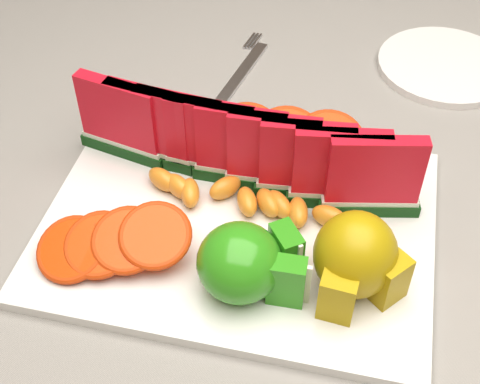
{
  "coord_description": "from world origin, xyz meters",
  "views": [
    {
      "loc": [
        0.02,
        -0.53,
        1.28
      ],
      "look_at": [
        -0.08,
        -0.07,
        0.81
      ],
      "focal_mm": 50.0,
      "sensor_mm": 36.0,
      "label": 1
    }
  ],
  "objects_px": {
    "side_plate": "(445,66)",
    "fork": "(240,74)",
    "apple_cluster": "(248,263)",
    "pear_cluster": "(356,259)",
    "platter": "(239,224)"
  },
  "relations": [
    {
      "from": "side_plate",
      "to": "fork",
      "type": "height_order",
      "value": "side_plate"
    },
    {
      "from": "fork",
      "to": "platter",
      "type": "bearing_deg",
      "value": -77.53
    },
    {
      "from": "apple_cluster",
      "to": "fork",
      "type": "relative_size",
      "value": 0.61
    },
    {
      "from": "apple_cluster",
      "to": "fork",
      "type": "xyz_separation_m",
      "value": [
        -0.09,
        0.35,
        -0.04
      ]
    },
    {
      "from": "side_plate",
      "to": "pear_cluster",
      "type": "bearing_deg",
      "value": -101.96
    },
    {
      "from": "platter",
      "to": "apple_cluster",
      "type": "xyz_separation_m",
      "value": [
        0.03,
        -0.08,
        0.04
      ]
    },
    {
      "from": "platter",
      "to": "pear_cluster",
      "type": "xyz_separation_m",
      "value": [
        0.12,
        -0.06,
        0.04
      ]
    },
    {
      "from": "platter",
      "to": "pear_cluster",
      "type": "height_order",
      "value": "pear_cluster"
    },
    {
      "from": "pear_cluster",
      "to": "side_plate",
      "type": "distance_m",
      "value": 0.41
    },
    {
      "from": "apple_cluster",
      "to": "pear_cluster",
      "type": "xyz_separation_m",
      "value": [
        0.1,
        0.02,
        0.01
      ]
    },
    {
      "from": "platter",
      "to": "apple_cluster",
      "type": "bearing_deg",
      "value": -71.41
    },
    {
      "from": "fork",
      "to": "pear_cluster",
      "type": "bearing_deg",
      "value": -60.59
    },
    {
      "from": "side_plate",
      "to": "fork",
      "type": "relative_size",
      "value": 0.96
    },
    {
      "from": "platter",
      "to": "pear_cluster",
      "type": "bearing_deg",
      "value": -24.41
    },
    {
      "from": "apple_cluster",
      "to": "fork",
      "type": "bearing_deg",
      "value": 103.89
    }
  ]
}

